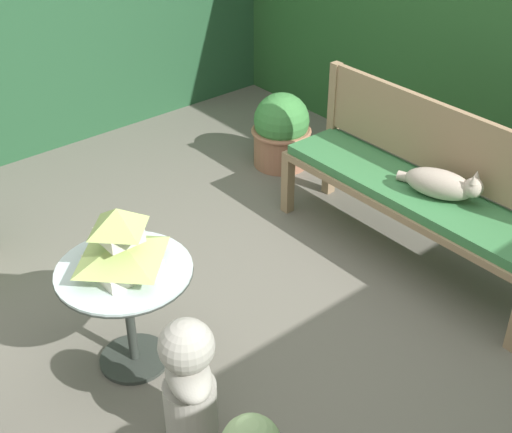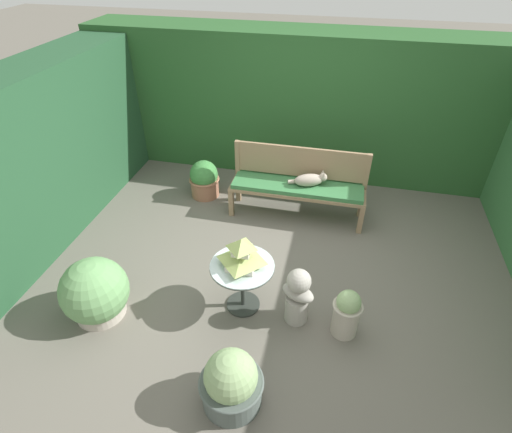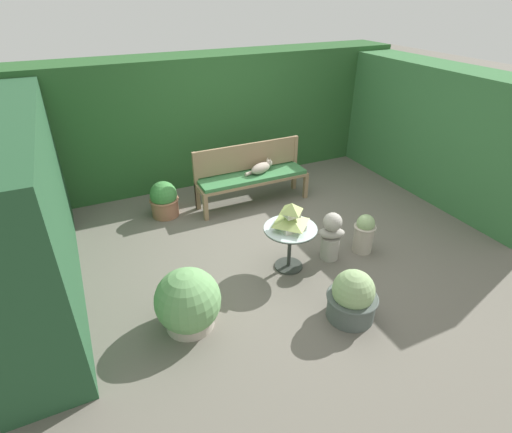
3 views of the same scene
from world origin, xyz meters
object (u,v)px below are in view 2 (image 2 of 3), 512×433
Objects in this scene: potted_plant_bench_right at (231,383)px; potted_plant_hedge_corner at (95,293)px; patio_table at (242,274)px; potted_plant_table_near at (204,179)px; cat at (310,180)px; garden_bust at (298,296)px; garden_bench at (297,189)px; potted_plant_patio_mid at (347,313)px; pagoda_birdhouse at (242,255)px.

potted_plant_bench_right is 0.85× the size of potted_plant_hedge_corner.
patio_table reaches higher than potted_plant_table_near.
potted_plant_table_near is 2.27m from potted_plant_hedge_corner.
cat is at bearing 49.40° from potted_plant_hedge_corner.
potted_plant_hedge_corner is (-1.88, -0.36, -0.04)m from garden_bust.
potted_plant_bench_right is at bearing -92.80° from garden_bench.
cat is 0.94× the size of potted_plant_patio_mid.
potted_plant_bench_right reaches higher than potted_plant_patio_mid.
cat is at bearing 8.88° from garden_bench.
potted_plant_hedge_corner reaches higher than garden_bench.
garden_bust is at bearing -5.14° from patio_table.
cat reaches higher than potted_plant_table_near.
potted_plant_patio_mid is (0.71, -1.74, -0.14)m from garden_bench.
garden_bust is at bearing -106.09° from cat.
pagoda_birdhouse reaches higher than garden_bench.
potted_plant_bench_right reaches higher than garden_bench.
potted_plant_hedge_corner is (-1.34, -0.41, -0.15)m from patio_table.
potted_plant_patio_mid is at bearing 16.05° from garden_bust.
garden_bench is 3.31× the size of potted_plant_patio_mid.
pagoda_birdhouse is 2.15m from potted_plant_table_near.
pagoda_birdhouse reaches higher than potted_plant_hedge_corner.
garden_bench is at bearing 79.99° from pagoda_birdhouse.
patio_table is 2.11m from potted_plant_table_near.
pagoda_birdhouse is 1.09m from potted_plant_bench_right.
potted_plant_patio_mid is 2.36m from potted_plant_hedge_corner.
potted_plant_bench_right reaches higher than potted_plant_table_near.
cat is 0.89× the size of potted_plant_bench_right.
potted_plant_table_near reaches higher than garden_bench.
potted_plant_bench_right is at bearing -115.54° from cat.
potted_plant_table_near is (-1.31, 0.20, -0.15)m from garden_bench.
garden_bench is 1.33m from potted_plant_table_near.
potted_plant_hedge_corner is at bearing 159.03° from potted_plant_bench_right.
patio_table is 1.19× the size of potted_plant_patio_mid.
garden_bust is at bearing 67.89° from potted_plant_bench_right.
cat is (0.15, 0.02, 0.15)m from garden_bench.
pagoda_birdhouse is at bearing 174.17° from potted_plant_patio_mid.
potted_plant_bench_right is at bearing -133.58° from potted_plant_patio_mid.
potted_plant_patio_mid is 0.80× the size of potted_plant_hedge_corner.
garden_bust is 2.45m from potted_plant_table_near.
garden_bust is 1.01m from potted_plant_bench_right.
pagoda_birdhouse is (-0.43, -1.66, 0.13)m from cat.
patio_table is 0.96× the size of potted_plant_hedge_corner.
garden_bench is 1.88m from potted_plant_patio_mid.
potted_plant_table_near is (-1.56, 1.89, -0.07)m from garden_bust.
potted_plant_hedge_corner is at bearing -163.08° from patio_table.
patio_table is 1.12× the size of potted_plant_bench_right.
cat is at bearing 75.35° from patio_table.
patio_table is at bearing -162.45° from garden_bust.
cat reaches higher than patio_table.
potted_plant_hedge_corner is at bearing -128.51° from garden_bench.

